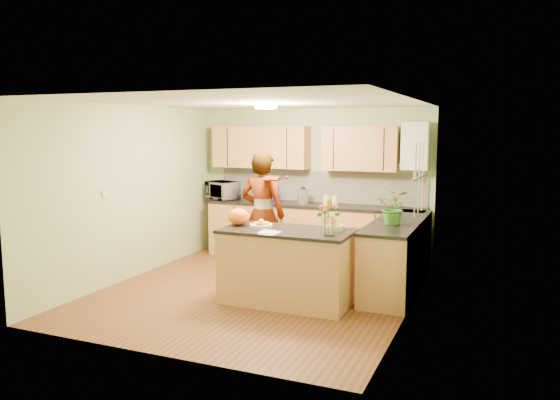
% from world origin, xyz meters
% --- Properties ---
extents(floor, '(4.50, 4.50, 0.00)m').
position_xyz_m(floor, '(0.00, 0.00, 0.00)').
color(floor, '#553218').
rests_on(floor, ground).
extents(ceiling, '(4.00, 4.50, 0.02)m').
position_xyz_m(ceiling, '(0.00, 0.00, 2.50)').
color(ceiling, silver).
rests_on(ceiling, wall_back).
extents(wall_back, '(4.00, 0.02, 2.50)m').
position_xyz_m(wall_back, '(0.00, 2.25, 1.25)').
color(wall_back, '#9BAF7D').
rests_on(wall_back, floor).
extents(wall_front, '(4.00, 0.02, 2.50)m').
position_xyz_m(wall_front, '(0.00, -2.25, 1.25)').
color(wall_front, '#9BAF7D').
rests_on(wall_front, floor).
extents(wall_left, '(0.02, 4.50, 2.50)m').
position_xyz_m(wall_left, '(-2.00, 0.00, 1.25)').
color(wall_left, '#9BAF7D').
rests_on(wall_left, floor).
extents(wall_right, '(0.02, 4.50, 2.50)m').
position_xyz_m(wall_right, '(2.00, 0.00, 1.25)').
color(wall_right, '#9BAF7D').
rests_on(wall_right, floor).
extents(back_counter, '(3.64, 0.62, 0.94)m').
position_xyz_m(back_counter, '(0.10, 1.95, 0.47)').
color(back_counter, tan).
rests_on(back_counter, floor).
extents(right_counter, '(0.62, 2.24, 0.94)m').
position_xyz_m(right_counter, '(1.70, 0.85, 0.47)').
color(right_counter, tan).
rests_on(right_counter, floor).
extents(splashback, '(3.60, 0.02, 0.52)m').
position_xyz_m(splashback, '(0.10, 2.23, 1.20)').
color(splashback, silver).
rests_on(splashback, back_counter).
extents(upper_cabinets, '(3.20, 0.34, 0.70)m').
position_xyz_m(upper_cabinets, '(-0.18, 2.08, 1.85)').
color(upper_cabinets, tan).
rests_on(upper_cabinets, wall_back).
extents(boiler, '(0.40, 0.30, 0.86)m').
position_xyz_m(boiler, '(1.70, 2.09, 1.90)').
color(boiler, silver).
rests_on(boiler, wall_back).
extents(window_right, '(0.01, 1.30, 1.05)m').
position_xyz_m(window_right, '(1.99, 0.60, 1.55)').
color(window_right, silver).
rests_on(window_right, wall_right).
extents(light_switch, '(0.02, 0.09, 0.09)m').
position_xyz_m(light_switch, '(-1.99, -0.60, 1.30)').
color(light_switch, silver).
rests_on(light_switch, wall_left).
extents(ceiling_lamp, '(0.30, 0.30, 0.07)m').
position_xyz_m(ceiling_lamp, '(0.00, 0.30, 2.46)').
color(ceiling_lamp, '#FFEABF').
rests_on(ceiling_lamp, ceiling).
extents(peninsula_island, '(1.62, 0.83, 0.93)m').
position_xyz_m(peninsula_island, '(0.54, -0.28, 0.47)').
color(peninsula_island, tan).
rests_on(peninsula_island, floor).
extents(fruit_dish, '(0.29, 0.29, 0.10)m').
position_xyz_m(fruit_dish, '(0.19, -0.28, 0.97)').
color(fruit_dish, beige).
rests_on(fruit_dish, peninsula_island).
extents(orange_bowl, '(0.24, 0.24, 0.14)m').
position_xyz_m(orange_bowl, '(1.09, -0.13, 0.99)').
color(orange_bowl, beige).
rests_on(orange_bowl, peninsula_island).
extents(flower_vase, '(0.27, 0.27, 0.49)m').
position_xyz_m(flower_vase, '(1.14, -0.46, 1.26)').
color(flower_vase, silver).
rests_on(flower_vase, peninsula_island).
extents(orange_bag, '(0.36, 0.34, 0.22)m').
position_xyz_m(orange_bag, '(-0.15, -0.23, 1.04)').
color(orange_bag, orange).
rests_on(orange_bag, peninsula_island).
extents(papers, '(0.20, 0.27, 0.01)m').
position_xyz_m(papers, '(0.44, -0.58, 0.94)').
color(papers, white).
rests_on(papers, peninsula_island).
extents(violinist, '(0.68, 0.45, 1.85)m').
position_xyz_m(violinist, '(-0.23, 0.68, 0.92)').
color(violinist, tan).
rests_on(violinist, floor).
extents(violin, '(0.66, 0.57, 0.17)m').
position_xyz_m(violin, '(-0.03, 0.46, 1.48)').
color(violin, '#4B1804').
rests_on(violin, violinist).
extents(microwave, '(0.67, 0.58, 0.31)m').
position_xyz_m(microwave, '(-1.57, 1.92, 1.10)').
color(microwave, silver).
rests_on(microwave, back_counter).
extents(blue_box, '(0.38, 0.34, 0.25)m').
position_xyz_m(blue_box, '(-0.73, 1.98, 1.07)').
color(blue_box, navy).
rests_on(blue_box, back_counter).
extents(kettle, '(0.18, 0.18, 0.33)m').
position_xyz_m(kettle, '(-0.06, 1.91, 1.07)').
color(kettle, silver).
rests_on(kettle, back_counter).
extents(jar_cream, '(0.11, 0.11, 0.16)m').
position_xyz_m(jar_cream, '(0.32, 1.96, 1.02)').
color(jar_cream, beige).
rests_on(jar_cream, back_counter).
extents(jar_white, '(0.10, 0.10, 0.15)m').
position_xyz_m(jar_white, '(0.49, 1.92, 1.02)').
color(jar_white, silver).
rests_on(jar_white, back_counter).
extents(potted_plant, '(0.43, 0.38, 0.45)m').
position_xyz_m(potted_plant, '(1.70, 0.51, 1.17)').
color(potted_plant, '#397426').
rests_on(potted_plant, right_counter).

